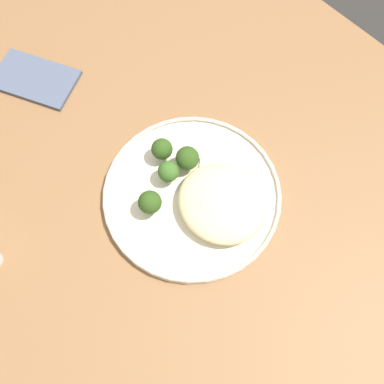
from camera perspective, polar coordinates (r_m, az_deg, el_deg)
ground at (r=1.43m, az=0.88°, el=-13.59°), size 6.00×6.00×0.00m
wooden_dining_table at (r=0.79m, az=1.57°, el=-5.91°), size 1.40×1.00×0.74m
dinner_plate at (r=0.72m, az=0.00°, el=-0.35°), size 0.29×0.29×0.02m
noodle_bed at (r=0.69m, az=3.76°, el=-1.31°), size 0.14×0.13×0.04m
seared_scallop_center_golden at (r=0.71m, az=5.66°, el=-0.05°), size 0.03×0.03×0.02m
seared_scallop_rear_pale at (r=0.72m, az=2.39°, el=2.29°), size 0.02×0.02×0.01m
seared_scallop_right_edge at (r=0.69m, az=0.45°, el=-3.22°), size 0.03×0.03×0.01m
seared_scallop_front_small at (r=0.70m, az=3.69°, el=-1.48°), size 0.03×0.03×0.02m
broccoli_floret_center_pile at (r=0.68m, az=-5.46°, el=-1.35°), size 0.04×0.04×0.05m
broccoli_floret_beside_noodles at (r=0.70m, az=-3.08°, el=2.65°), size 0.03×0.03×0.05m
broccoli_floret_split_head at (r=0.72m, az=-3.90°, el=5.52°), size 0.04×0.04×0.05m
broccoli_floret_small_sprig at (r=0.71m, az=-0.60°, el=4.38°), size 0.04×0.04×0.05m
onion_sliver_long_sliver at (r=0.73m, az=1.05°, el=2.65°), size 0.04×0.05×0.00m
onion_sliver_pale_crescent at (r=0.74m, az=-2.77°, el=3.75°), size 0.05×0.02×0.00m
onion_sliver_short_strip at (r=0.72m, az=1.36°, el=0.86°), size 0.01×0.05×0.00m
folded_napkin at (r=0.89m, az=-19.65°, el=13.60°), size 0.17×0.15×0.01m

